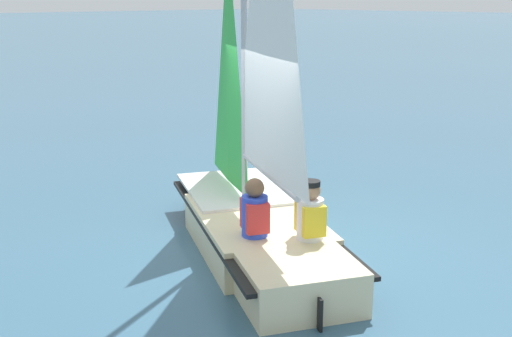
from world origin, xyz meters
The scene contains 4 objects.
ground_plane centered at (0.00, 0.00, 0.00)m, with size 260.00×260.00×0.00m, color #38607A.
sailboat_main centered at (-0.02, 0.01, 0.82)m, with size 4.23×3.07×5.82m.
sailor_helm centered at (-0.52, 0.52, 0.62)m, with size 0.42×0.40×1.16m.
sailor_crew centered at (-1.02, 0.14, 0.63)m, with size 0.42×0.40×1.16m.
Camera 1 is at (-5.50, 5.28, 3.12)m, focal length 45.00 mm.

